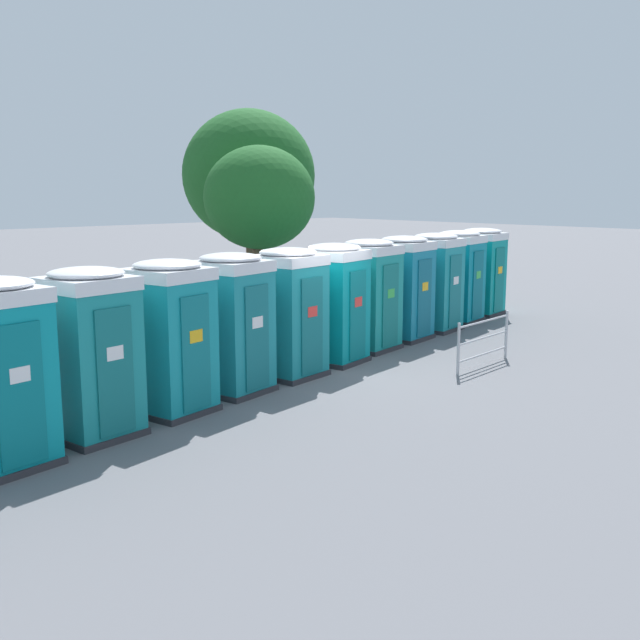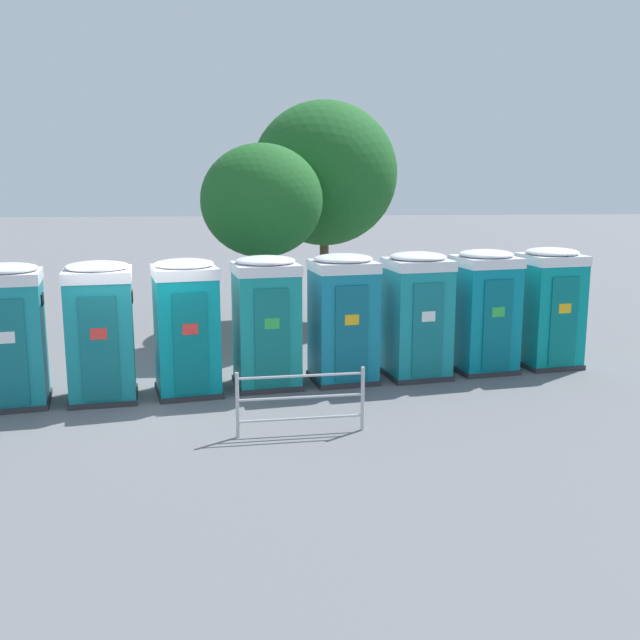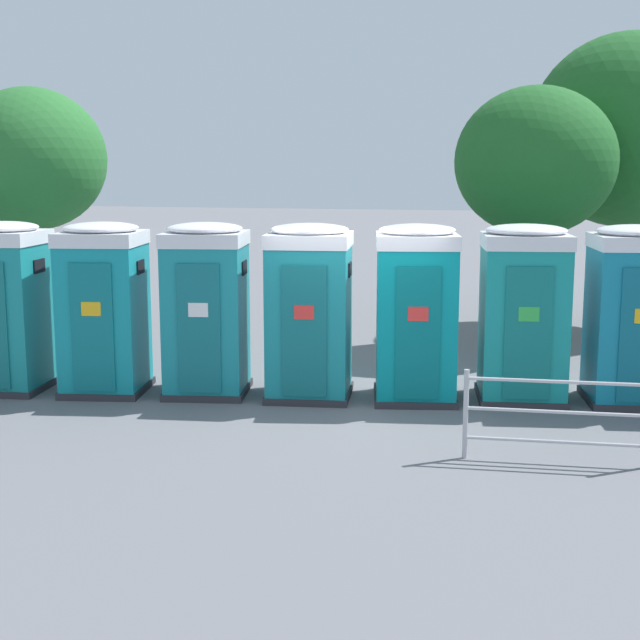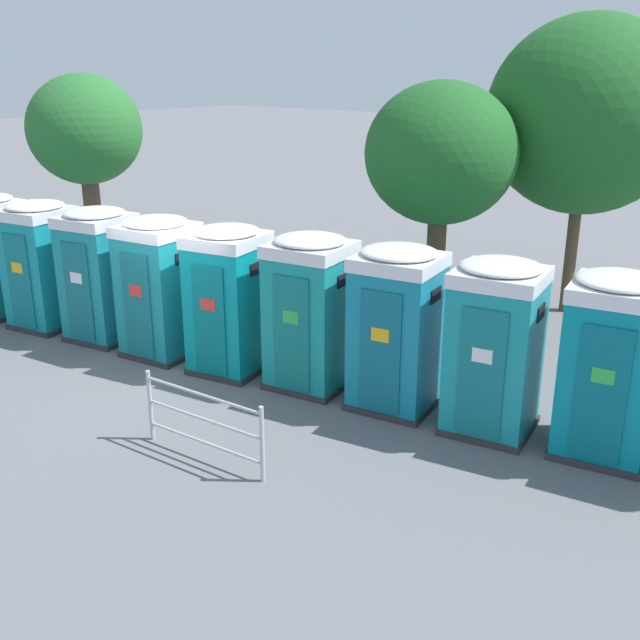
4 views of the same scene
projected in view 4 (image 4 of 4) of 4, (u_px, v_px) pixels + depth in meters
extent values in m
plane|color=slate|center=(190.00, 364.00, 13.25)|extent=(120.00, 120.00, 0.00)
cube|color=#2D2D33|center=(0.00, 311.00, 15.95)|extent=(1.32, 1.34, 0.10)
cube|color=black|center=(5.00, 229.00, 15.07)|extent=(0.07, 0.36, 0.20)
cube|color=#2D2D33|center=(49.00, 323.00, 15.22)|extent=(1.38, 1.40, 0.10)
cube|color=teal|center=(43.00, 271.00, 14.86)|extent=(1.31, 1.33, 2.10)
cube|color=#0E6D76|center=(20.00, 281.00, 14.39)|extent=(0.61, 0.15, 1.85)
cube|color=yellow|center=(17.00, 268.00, 14.29)|extent=(0.28, 0.06, 0.20)
cube|color=black|center=(59.00, 237.00, 14.36)|extent=(0.09, 0.36, 0.20)
cube|color=white|center=(36.00, 213.00, 14.48)|extent=(1.35, 1.37, 0.20)
ellipsoid|color=white|center=(35.00, 206.00, 14.43)|extent=(1.28, 1.30, 0.18)
cube|color=#2D2D33|center=(106.00, 335.00, 14.54)|extent=(1.38, 1.40, 0.10)
cube|color=teal|center=(101.00, 281.00, 14.18)|extent=(1.31, 1.33, 2.10)
cube|color=#126870|center=(78.00, 292.00, 13.72)|extent=(0.61, 0.15, 1.85)
cube|color=white|center=(76.00, 278.00, 13.61)|extent=(0.28, 0.06, 0.20)
cube|color=black|center=(120.00, 246.00, 13.68)|extent=(0.09, 0.36, 0.20)
cube|color=white|center=(95.00, 221.00, 13.80)|extent=(1.35, 1.37, 0.20)
ellipsoid|color=white|center=(94.00, 213.00, 13.76)|extent=(1.29, 1.30, 0.18)
cube|color=#2D2D33|center=(164.00, 350.00, 13.76)|extent=(1.36, 1.35, 0.10)
cube|color=teal|center=(160.00, 293.00, 13.40)|extent=(1.29, 1.29, 2.10)
cube|color=#11676E|center=(137.00, 306.00, 12.95)|extent=(0.63, 0.12, 1.85)
cube|color=red|center=(135.00, 291.00, 12.85)|extent=(0.28, 0.05, 0.20)
cube|color=black|center=(183.00, 258.00, 12.88)|extent=(0.07, 0.36, 0.20)
cube|color=white|center=(156.00, 230.00, 13.03)|extent=(1.33, 1.33, 0.20)
ellipsoid|color=white|center=(155.00, 222.00, 12.98)|extent=(1.27, 1.26, 0.18)
cube|color=#2D2D33|center=(232.00, 366.00, 13.04)|extent=(1.38, 1.41, 0.10)
cube|color=#078C93|center=(229.00, 306.00, 12.68)|extent=(1.32, 1.34, 2.10)
cube|color=#076D72|center=(209.00, 321.00, 12.22)|extent=(0.60, 0.15, 1.85)
cube|color=red|center=(208.00, 305.00, 12.11)|extent=(0.28, 0.07, 0.20)
cube|color=black|center=(256.00, 268.00, 12.20)|extent=(0.10, 0.36, 0.20)
cube|color=white|center=(226.00, 240.00, 12.31)|extent=(1.36, 1.38, 0.20)
ellipsoid|color=white|center=(226.00, 231.00, 12.26)|extent=(1.29, 1.32, 0.18)
cube|color=#2D2D33|center=(311.00, 381.00, 12.43)|extent=(1.40, 1.38, 0.10)
cube|color=teal|center=(310.00, 319.00, 12.07)|extent=(1.33, 1.31, 2.10)
cube|color=#106E6C|center=(291.00, 334.00, 11.61)|extent=(0.64, 0.13, 1.85)
cube|color=green|center=(290.00, 318.00, 11.51)|extent=(0.28, 0.05, 0.20)
cube|color=black|center=(343.00, 280.00, 11.55)|extent=(0.08, 0.36, 0.20)
cube|color=white|center=(310.00, 249.00, 11.69)|extent=(1.37, 1.35, 0.20)
ellipsoid|color=white|center=(310.00, 240.00, 11.64)|extent=(1.31, 1.29, 0.18)
cube|color=#2D2D33|center=(394.00, 402.00, 11.69)|extent=(1.41, 1.38, 0.10)
cube|color=teal|center=(397.00, 336.00, 11.33)|extent=(1.34, 1.32, 2.10)
cube|color=#0E6177|center=(380.00, 353.00, 10.87)|extent=(0.64, 0.14, 1.85)
cube|color=yellow|center=(380.00, 335.00, 10.77)|extent=(0.28, 0.05, 0.20)
cube|color=black|center=(436.00, 295.00, 10.81)|extent=(0.08, 0.36, 0.20)
cube|color=white|center=(399.00, 262.00, 10.95)|extent=(1.38, 1.36, 0.20)
ellipsoid|color=white|center=(400.00, 252.00, 10.90)|extent=(1.31, 1.29, 0.18)
cube|color=#2D2D33|center=(488.00, 425.00, 10.93)|extent=(1.40, 1.39, 0.10)
cube|color=teal|center=(494.00, 355.00, 10.57)|extent=(1.33, 1.32, 2.10)
cube|color=#116D75|center=(481.00, 374.00, 10.11)|extent=(0.63, 0.14, 1.85)
cube|color=white|center=(482.00, 356.00, 10.01)|extent=(0.28, 0.06, 0.20)
cube|color=black|center=(541.00, 312.00, 10.06)|extent=(0.09, 0.36, 0.20)
cube|color=white|center=(501.00, 277.00, 10.19)|extent=(1.37, 1.36, 0.20)
ellipsoid|color=white|center=(501.00, 266.00, 10.15)|extent=(1.31, 1.30, 0.18)
cube|color=#2D2D33|center=(599.00, 448.00, 10.28)|extent=(1.40, 1.40, 0.10)
cube|color=#078196|center=(609.00, 374.00, 9.92)|extent=(1.33, 1.33, 2.10)
cube|color=#076475|center=(601.00, 396.00, 9.46)|extent=(0.62, 0.15, 1.85)
cube|color=green|center=(603.00, 376.00, 9.36)|extent=(0.28, 0.06, 0.20)
cube|color=white|center=(620.00, 291.00, 9.55)|extent=(1.37, 1.37, 0.20)
ellipsoid|color=white|center=(622.00, 280.00, 9.50)|extent=(1.31, 1.30, 0.18)
cylinder|color=#4C3826|center=(435.00, 260.00, 14.84)|extent=(0.38, 0.38, 2.70)
ellipsoid|color=#1E5B23|center=(441.00, 153.00, 14.16)|extent=(2.90, 2.90, 2.69)
cylinder|color=brown|center=(93.00, 214.00, 19.30)|extent=(0.43, 0.43, 2.74)
ellipsoid|color=#286B2D|center=(85.00, 129.00, 18.61)|extent=(2.82, 2.82, 2.70)
cylinder|color=brown|center=(572.00, 242.00, 15.65)|extent=(0.25, 0.25, 3.00)
ellipsoid|color=#1E5B23|center=(586.00, 116.00, 14.82)|extent=(3.96, 3.96, 3.89)
cylinder|color=#B7B7BC|center=(150.00, 405.00, 10.46)|extent=(0.06, 0.06, 1.05)
cylinder|color=#B7B7BC|center=(262.00, 444.00, 9.39)|extent=(0.06, 0.06, 1.05)
cylinder|color=#B7B7BC|center=(202.00, 395.00, 9.79)|extent=(2.00, 0.21, 0.04)
cylinder|color=#B7B7BC|center=(203.00, 419.00, 9.90)|extent=(2.00, 0.21, 0.04)
cylinder|color=#B7B7BC|center=(204.00, 442.00, 10.02)|extent=(2.00, 0.21, 0.04)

